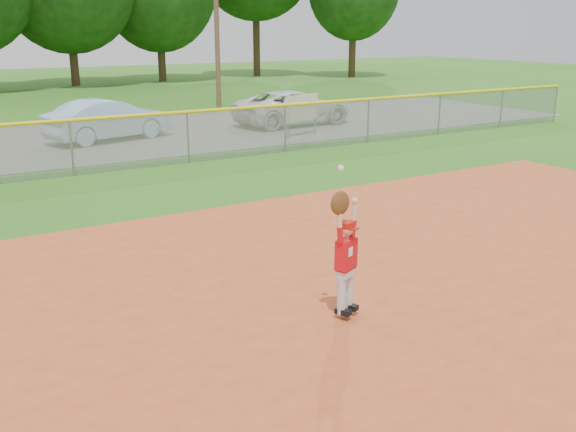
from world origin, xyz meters
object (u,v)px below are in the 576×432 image
object	(u,v)px
car_blue	(109,120)
car_white_b	(293,108)
ballplayer	(345,253)
sponsor_sign	(302,109)

from	to	relation	value
car_blue	car_white_b	size ratio (longest dim) A/B	0.88
car_blue	car_white_b	world-z (taller)	car_blue
car_blue	ballplayer	size ratio (longest dim) A/B	2.09
ballplayer	car_blue	bearing A→B (deg)	84.79
car_blue	car_white_b	distance (m)	7.52
car_white_b	ballplayer	distance (m)	18.21
car_white_b	sponsor_sign	xyz separation A→B (m)	(-1.23, -2.60, 0.28)
sponsor_sign	ballplayer	size ratio (longest dim) A/B	0.79
car_blue	sponsor_sign	bearing A→B (deg)	-128.11
car_blue	sponsor_sign	size ratio (longest dim) A/B	2.65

